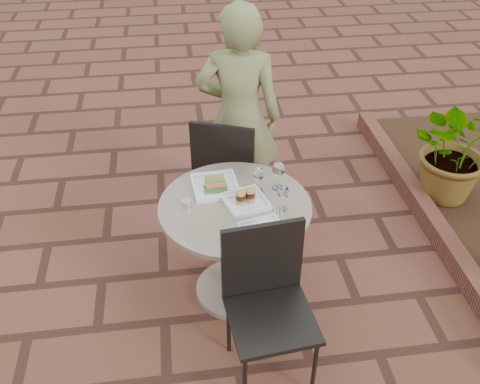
{
  "coord_description": "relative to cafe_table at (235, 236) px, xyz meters",
  "views": [
    {
      "loc": [
        -0.25,
        -2.65,
        2.66
      ],
      "look_at": [
        0.09,
        -0.22,
        0.82
      ],
      "focal_mm": 40.0,
      "sensor_mm": 36.0,
      "label": 1
    }
  ],
  "objects": [
    {
      "name": "wine_glass_far",
      "position": [
        0.28,
        0.13,
        0.38
      ],
      "size": [
        0.08,
        0.08,
        0.19
      ],
      "color": "white",
      "rests_on": "cafe_table"
    },
    {
      "name": "cafe_table",
      "position": [
        0.0,
        0.0,
        0.0
      ],
      "size": [
        0.9,
        0.9,
        0.73
      ],
      "color": "gray",
      "rests_on": "ground"
    },
    {
      "name": "plate_tuna",
      "position": [
        0.12,
        -0.28,
        0.26
      ],
      "size": [
        0.28,
        0.28,
        0.03
      ],
      "rotation": [
        0.0,
        0.0,
        0.25
      ],
      "color": "white",
      "rests_on": "cafe_table"
    },
    {
      "name": "planter_curb",
      "position": [
        1.54,
        0.52,
        -0.41
      ],
      "size": [
        0.12,
        3.0,
        0.15
      ],
      "primitive_type": "cube",
      "color": "brown",
      "rests_on": "ground"
    },
    {
      "name": "potted_plant_a",
      "position": [
        1.82,
        0.76,
        0.0
      ],
      "size": [
        0.9,
        0.83,
        0.85
      ],
      "primitive_type": "imported",
      "rotation": [
        0.0,
        0.0,
        -0.25
      ],
      "color": "#33662D",
      "rests_on": "mulch_bed"
    },
    {
      "name": "diner",
      "position": [
        0.14,
        0.86,
        0.34
      ],
      "size": [
        0.66,
        0.5,
        1.65
      ],
      "primitive_type": "imported",
      "rotation": [
        0.0,
        0.0,
        2.95
      ],
      "color": "olive",
      "rests_on": "ground"
    },
    {
      "name": "plate_sliders",
      "position": [
        0.06,
        0.01,
        0.28
      ],
      "size": [
        0.29,
        0.29,
        0.15
      ],
      "rotation": [
        0.0,
        0.0,
        0.28
      ],
      "color": "white",
      "rests_on": "cafe_table"
    },
    {
      "name": "chair_near",
      "position": [
        0.1,
        -0.54,
        0.07
      ],
      "size": [
        0.48,
        0.48,
        0.93
      ],
      "rotation": [
        0.0,
        0.0,
        0.1
      ],
      "color": "black",
      "rests_on": "ground"
    },
    {
      "name": "cutlery_set",
      "position": [
        0.23,
        -0.11,
        0.25
      ],
      "size": [
        0.12,
        0.19,
        0.0
      ],
      "primitive_type": null,
      "rotation": [
        0.0,
        0.0,
        -0.24
      ],
      "color": "silver",
      "rests_on": "cafe_table"
    },
    {
      "name": "wine_glass_right",
      "position": [
        0.27,
        -0.07,
        0.36
      ],
      "size": [
        0.07,
        0.07,
        0.16
      ],
      "color": "white",
      "rests_on": "cafe_table"
    },
    {
      "name": "ground",
      "position": [
        -0.06,
        0.22,
        -0.48
      ],
      "size": [
        60.0,
        60.0,
        0.0
      ],
      "primitive_type": "plane",
      "color": "brown",
      "rests_on": "ground"
    },
    {
      "name": "wine_glass_mid",
      "position": [
        0.16,
        0.12,
        0.37
      ],
      "size": [
        0.07,
        0.07,
        0.17
      ],
      "color": "white",
      "rests_on": "cafe_table"
    },
    {
      "name": "steel_ramekin",
      "position": [
        -0.28,
        0.02,
        0.27
      ],
      "size": [
        0.06,
        0.06,
        0.04
      ],
      "primitive_type": "cylinder",
      "rotation": [
        0.0,
        0.0,
        -0.07
      ],
      "color": "silver",
      "rests_on": "cafe_table"
    },
    {
      "name": "plate_salmon",
      "position": [
        -0.1,
        0.18,
        0.27
      ],
      "size": [
        0.29,
        0.29,
        0.08
      ],
      "rotation": [
        0.0,
        0.0,
        0.07
      ],
      "color": "white",
      "rests_on": "cafe_table"
    },
    {
      "name": "chair_far",
      "position": [
        0.03,
        0.68,
        0.07
      ],
      "size": [
        0.57,
        0.57,
        0.93
      ],
      "rotation": [
        0.0,
        0.0,
        2.76
      ],
      "color": "black",
      "rests_on": "ground"
    }
  ]
}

